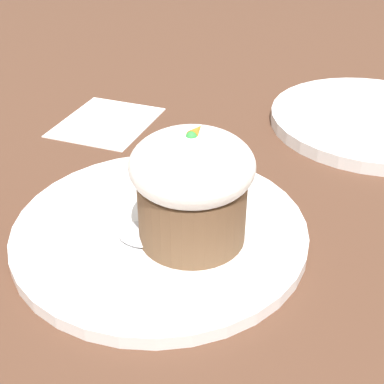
# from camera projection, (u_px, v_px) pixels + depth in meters

# --- Properties ---
(ground_plane) EXTENTS (4.00, 4.00, 0.00)m
(ground_plane) POSITION_uv_depth(u_px,v_px,m) (160.00, 236.00, 0.50)
(ground_plane) COLOR #513323
(dessert_plate) EXTENTS (0.27, 0.27, 0.01)m
(dessert_plate) POSITION_uv_depth(u_px,v_px,m) (160.00, 230.00, 0.49)
(dessert_plate) COLOR white
(dessert_plate) RESTS_ON ground_plane
(carrot_cake) EXTENTS (0.10, 0.10, 0.10)m
(carrot_cake) POSITION_uv_depth(u_px,v_px,m) (192.00, 186.00, 0.45)
(carrot_cake) COLOR brown
(carrot_cake) RESTS_ON dessert_plate
(spoon) EXTENTS (0.05, 0.13, 0.01)m
(spoon) POSITION_uv_depth(u_px,v_px,m) (127.00, 229.00, 0.48)
(spoon) COLOR silver
(spoon) RESTS_ON dessert_plate
(side_plate) EXTENTS (0.26, 0.26, 0.02)m
(side_plate) POSITION_uv_depth(u_px,v_px,m) (372.00, 120.00, 0.69)
(side_plate) COLOR white
(side_plate) RESTS_ON ground_plane
(paper_napkin) EXTENTS (0.13, 0.11, 0.00)m
(paper_napkin) POSITION_uv_depth(u_px,v_px,m) (107.00, 122.00, 0.70)
(paper_napkin) COLOR white
(paper_napkin) RESTS_ON ground_plane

